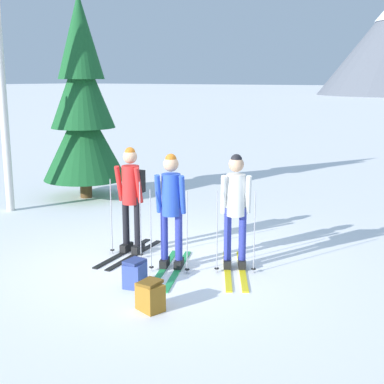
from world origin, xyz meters
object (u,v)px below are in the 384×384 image
object	(u,v)px
birch_tree_tall	(2,93)
backpack_on_snow_front	(150,296)
skier_in_blue	(171,207)
pine_tree_near	(83,107)
skier_in_white	(236,205)
skier_in_red	(131,194)
backpack_on_snow_beside	(135,273)

from	to	relation	value
birch_tree_tall	backpack_on_snow_front	size ratio (longest dim) A/B	13.01
skier_in_blue	birch_tree_tall	size ratio (longest dim) A/B	0.35
pine_tree_near	skier_in_blue	bearing A→B (deg)	-32.94
skier_in_white	backpack_on_snow_front	world-z (taller)	skier_in_white
skier_in_red	birch_tree_tall	xyz separation A→B (m)	(-4.01, 0.79, 1.52)
backpack_on_snow_beside	pine_tree_near	bearing A→B (deg)	139.92
skier_in_white	birch_tree_tall	world-z (taller)	birch_tree_tall
backpack_on_snow_beside	skier_in_red	bearing A→B (deg)	129.97
skier_in_blue	backpack_on_snow_front	bearing A→B (deg)	-65.42
skier_in_blue	backpack_on_snow_beside	world-z (taller)	skier_in_blue
backpack_on_snow_front	birch_tree_tall	bearing A→B (deg)	156.58
backpack_on_snow_beside	backpack_on_snow_front	bearing A→B (deg)	-38.13
backpack_on_snow_beside	skier_in_white	bearing A→B (deg)	59.31
skier_in_red	backpack_on_snow_front	size ratio (longest dim) A/B	4.58
pine_tree_near	skier_in_white	bearing A→B (deg)	-24.39
skier_in_red	birch_tree_tall	distance (m)	4.36
skier_in_white	birch_tree_tall	xyz separation A→B (m)	(-5.77, 0.55, 1.53)
birch_tree_tall	backpack_on_snow_beside	size ratio (longest dim) A/B	13.01
pine_tree_near	backpack_on_snow_beside	distance (m)	6.19
skier_in_blue	pine_tree_near	size ratio (longest dim) A/B	0.37
skier_in_red	skier_in_white	bearing A→B (deg)	7.90
skier_in_red	birch_tree_tall	bearing A→B (deg)	168.82
skier_in_white	pine_tree_near	world-z (taller)	pine_tree_near
pine_tree_near	birch_tree_tall	world-z (taller)	birch_tree_tall
skier_in_blue	backpack_on_snow_front	size ratio (longest dim) A/B	4.58
pine_tree_near	backpack_on_snow_beside	xyz separation A→B (m)	(4.49, -3.78, -1.96)
pine_tree_near	backpack_on_snow_front	size ratio (longest dim) A/B	12.37
skier_in_white	pine_tree_near	size ratio (longest dim) A/B	0.37
skier_in_red	pine_tree_near	bearing A→B (deg)	143.22
skier_in_white	birch_tree_tall	distance (m)	5.99
skier_in_blue	birch_tree_tall	world-z (taller)	birch_tree_tall
skier_in_red	skier_in_blue	world-z (taller)	skier_in_red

